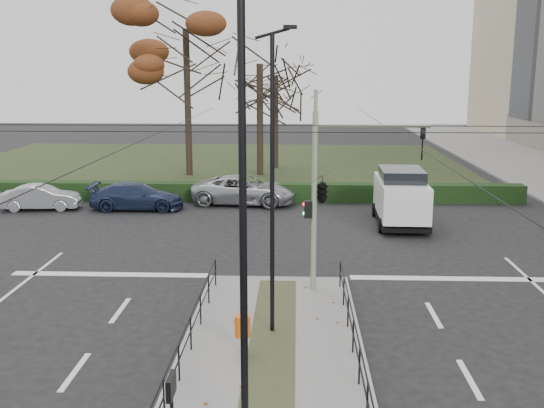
{
  "coord_description": "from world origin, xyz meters",
  "views": [
    {
      "loc": [
        0.6,
        -15.93,
        7.12
      ],
      "look_at": [
        -0.3,
        6.99,
        2.27
      ],
      "focal_mm": 42.0,
      "sensor_mm": 36.0,
      "label": 1
    }
  ],
  "objects_px": {
    "litter_bin": "(243,327)",
    "parked_car_second": "(41,197)",
    "white_van": "(401,196)",
    "bare_tree_center": "(275,82)",
    "streetlamp_median_near": "(244,207)",
    "streetlamp_median_far": "(273,183)",
    "rust_tree": "(186,29)",
    "parked_car_fourth": "(244,190)",
    "bare_tree_near": "(260,72)",
    "traffic_light": "(325,188)",
    "info_panel": "(171,398)",
    "parked_car_third": "(137,196)"
  },
  "relations": [
    {
      "from": "streetlamp_median_far",
      "to": "bare_tree_near",
      "type": "distance_m",
      "value": 26.85
    },
    {
      "from": "litter_bin",
      "to": "bare_tree_center",
      "type": "height_order",
      "value": "bare_tree_center"
    },
    {
      "from": "parked_car_fourth",
      "to": "parked_car_second",
      "type": "bearing_deg",
      "value": 106.52
    },
    {
      "from": "litter_bin",
      "to": "parked_car_third",
      "type": "relative_size",
      "value": 0.21
    },
    {
      "from": "streetlamp_median_near",
      "to": "white_van",
      "type": "height_order",
      "value": "streetlamp_median_near"
    },
    {
      "from": "parked_car_third",
      "to": "litter_bin",
      "type": "bearing_deg",
      "value": -159.05
    },
    {
      "from": "parked_car_second",
      "to": "bare_tree_near",
      "type": "bearing_deg",
      "value": -50.93
    },
    {
      "from": "litter_bin",
      "to": "info_panel",
      "type": "xyz_separation_m",
      "value": [
        -0.79,
        -4.98,
        0.79
      ]
    },
    {
      "from": "rust_tree",
      "to": "litter_bin",
      "type": "bearing_deg",
      "value": -77.84
    },
    {
      "from": "info_panel",
      "to": "litter_bin",
      "type": "bearing_deg",
      "value": 80.96
    },
    {
      "from": "white_van",
      "to": "bare_tree_near",
      "type": "bearing_deg",
      "value": 118.47
    },
    {
      "from": "litter_bin",
      "to": "parked_car_fourth",
      "type": "xyz_separation_m",
      "value": [
        -1.51,
        18.84,
        -0.09
      ]
    },
    {
      "from": "info_panel",
      "to": "bare_tree_near",
      "type": "distance_m",
      "value": 33.5
    },
    {
      "from": "info_panel",
      "to": "rust_tree",
      "type": "bearing_deg",
      "value": 99.02
    },
    {
      "from": "litter_bin",
      "to": "streetlamp_median_far",
      "type": "height_order",
      "value": "streetlamp_median_far"
    },
    {
      "from": "litter_bin",
      "to": "white_van",
      "type": "height_order",
      "value": "white_van"
    },
    {
      "from": "streetlamp_median_far",
      "to": "white_van",
      "type": "distance_m",
      "value": 14.45
    },
    {
      "from": "streetlamp_median_far",
      "to": "parked_car_third",
      "type": "distance_m",
      "value": 17.93
    },
    {
      "from": "streetlamp_median_far",
      "to": "parked_car_second",
      "type": "distance_m",
      "value": 20.35
    },
    {
      "from": "bare_tree_center",
      "to": "white_van",
      "type": "bearing_deg",
      "value": -69.09
    },
    {
      "from": "streetlamp_median_near",
      "to": "rust_tree",
      "type": "height_order",
      "value": "rust_tree"
    },
    {
      "from": "traffic_light",
      "to": "bare_tree_center",
      "type": "height_order",
      "value": "bare_tree_center"
    },
    {
      "from": "litter_bin",
      "to": "info_panel",
      "type": "distance_m",
      "value": 5.1
    },
    {
      "from": "rust_tree",
      "to": "bare_tree_center",
      "type": "bearing_deg",
      "value": 31.47
    },
    {
      "from": "streetlamp_median_far",
      "to": "info_panel",
      "type": "bearing_deg",
      "value": -103.05
    },
    {
      "from": "rust_tree",
      "to": "parked_car_second",
      "type": "bearing_deg",
      "value": -118.64
    },
    {
      "from": "traffic_light",
      "to": "litter_bin",
      "type": "xyz_separation_m",
      "value": [
        -2.21,
        -4.92,
        -2.62
      ]
    },
    {
      "from": "info_panel",
      "to": "bare_tree_near",
      "type": "height_order",
      "value": "bare_tree_near"
    },
    {
      "from": "streetlamp_median_near",
      "to": "parked_car_third",
      "type": "bearing_deg",
      "value": 108.97
    },
    {
      "from": "traffic_light",
      "to": "bare_tree_near",
      "type": "height_order",
      "value": "bare_tree_near"
    },
    {
      "from": "litter_bin",
      "to": "white_van",
      "type": "bearing_deg",
      "value": 66.92
    },
    {
      "from": "streetlamp_median_near",
      "to": "streetlamp_median_far",
      "type": "height_order",
      "value": "streetlamp_median_near"
    },
    {
      "from": "parked_car_fourth",
      "to": "litter_bin",
      "type": "bearing_deg",
      "value": -168.92
    },
    {
      "from": "parked_car_third",
      "to": "bare_tree_near",
      "type": "height_order",
      "value": "bare_tree_near"
    },
    {
      "from": "bare_tree_center",
      "to": "bare_tree_near",
      "type": "bearing_deg",
      "value": -105.67
    },
    {
      "from": "streetlamp_median_near",
      "to": "rust_tree",
      "type": "bearing_deg",
      "value": 101.31
    },
    {
      "from": "streetlamp_median_near",
      "to": "traffic_light",
      "type": "bearing_deg",
      "value": 79.02
    },
    {
      "from": "streetlamp_median_near",
      "to": "white_van",
      "type": "relative_size",
      "value": 1.8
    },
    {
      "from": "litter_bin",
      "to": "white_van",
      "type": "relative_size",
      "value": 0.2
    },
    {
      "from": "traffic_light",
      "to": "bare_tree_near",
      "type": "bearing_deg",
      "value": 98.33
    },
    {
      "from": "white_van",
      "to": "litter_bin",
      "type": "bearing_deg",
      "value": -113.08
    },
    {
      "from": "litter_bin",
      "to": "parked_car_second",
      "type": "height_order",
      "value": "parked_car_second"
    },
    {
      "from": "white_van",
      "to": "bare_tree_center",
      "type": "xyz_separation_m",
      "value": [
        -6.45,
        16.87,
        4.9
      ]
    },
    {
      "from": "white_van",
      "to": "bare_tree_near",
      "type": "height_order",
      "value": "bare_tree_near"
    },
    {
      "from": "streetlamp_median_far",
      "to": "rust_tree",
      "type": "bearing_deg",
      "value": 104.24
    },
    {
      "from": "litter_bin",
      "to": "parked_car_second",
      "type": "distance_m",
      "value": 20.77
    },
    {
      "from": "parked_car_fourth",
      "to": "streetlamp_median_far",
      "type": "bearing_deg",
      "value": -166.26
    },
    {
      "from": "parked_car_fourth",
      "to": "rust_tree",
      "type": "bearing_deg",
      "value": 32.97
    },
    {
      "from": "bare_tree_near",
      "to": "parked_car_second",
      "type": "bearing_deg",
      "value": -134.09
    },
    {
      "from": "traffic_light",
      "to": "litter_bin",
      "type": "relative_size",
      "value": 5.69
    }
  ]
}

